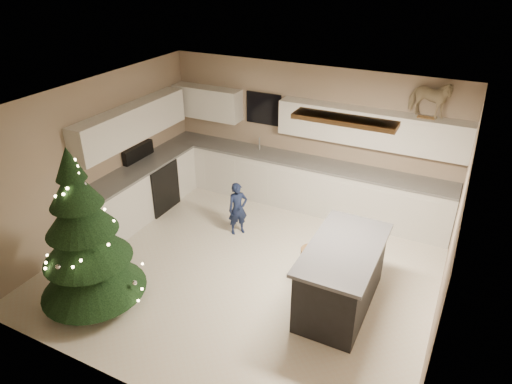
# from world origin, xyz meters

# --- Properties ---
(ground_plane) EXTENTS (5.50, 5.50, 0.00)m
(ground_plane) POSITION_xyz_m (0.00, 0.00, 0.00)
(ground_plane) COLOR beige
(room_shell) EXTENTS (5.52, 5.02, 2.61)m
(room_shell) POSITION_xyz_m (0.02, 0.00, 1.75)
(room_shell) COLOR #A29181
(room_shell) RESTS_ON ground_plane
(cabinetry) EXTENTS (5.50, 3.20, 2.00)m
(cabinetry) POSITION_xyz_m (-0.91, 1.65, 0.76)
(cabinetry) COLOR silver
(cabinetry) RESTS_ON ground_plane
(island) EXTENTS (0.90, 1.70, 0.95)m
(island) POSITION_xyz_m (1.53, -0.15, 0.48)
(island) COLOR black
(island) RESTS_ON ground_plane
(bar_stool) EXTENTS (0.30, 0.30, 0.57)m
(bar_stool) POSITION_xyz_m (0.99, 0.12, 0.43)
(bar_stool) COLOR brown
(bar_stool) RESTS_ON ground_plane
(christmas_tree) EXTENTS (1.45, 1.40, 2.31)m
(christmas_tree) POSITION_xyz_m (-1.51, -1.60, 0.95)
(christmas_tree) COLOR #3F2816
(christmas_tree) RESTS_ON ground_plane
(toddler) EXTENTS (0.39, 0.40, 0.94)m
(toddler) POSITION_xyz_m (-0.58, 0.82, 0.47)
(toddler) COLOR #11203C
(toddler) RESTS_ON ground_plane
(rocking_horse) EXTENTS (0.74, 0.44, 0.60)m
(rocking_horse) POSITION_xyz_m (2.00, 2.32, 2.31)
(rocking_horse) COLOR brown
(rocking_horse) RESTS_ON cabinetry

